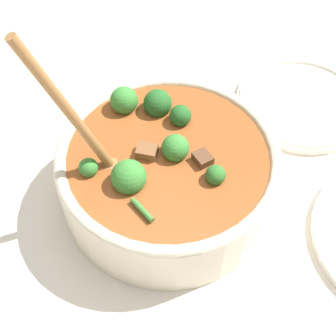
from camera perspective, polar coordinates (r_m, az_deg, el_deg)
name	(u,v)px	position (r m, az deg, el deg)	size (l,w,h in m)	color
ground_plane	(168,194)	(0.66, 0.00, -3.25)	(4.00, 4.00, 0.00)	silver
stew_bowl	(167,170)	(0.62, -0.09, -0.30)	(0.29, 0.29, 0.29)	beige
empty_plate	(302,102)	(0.80, 16.00, 7.73)	(0.21, 0.21, 0.02)	silver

